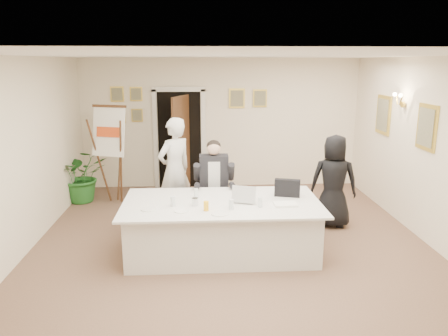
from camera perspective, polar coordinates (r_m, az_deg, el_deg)
name	(u,v)px	position (r m, az deg, el deg)	size (l,w,h in m)	color
floor	(232,250)	(6.59, 1.12, -10.65)	(7.00, 7.00, 0.00)	brown
ceiling	(233,55)	(6.00, 1.24, 14.50)	(6.00, 7.00, 0.02)	white
wall_back	(221,124)	(9.59, -0.44, 5.81)	(6.00, 0.10, 2.80)	white
wall_front	(276,277)	(2.85, 6.74, -13.91)	(6.00, 0.10, 2.80)	white
wall_left	(15,161)	(6.63, -25.64, 0.88)	(0.10, 7.00, 2.80)	white
wall_right	(440,155)	(7.04, 26.33, 1.49)	(0.10, 7.00, 2.80)	white
doorway	(180,142)	(9.46, -5.73, 3.45)	(1.14, 0.86, 2.20)	black
pictures_back_wall	(184,103)	(9.50, -5.31, 8.41)	(3.40, 0.06, 0.80)	gold
pictures_right_wall	(402,120)	(8.02, 22.26, 5.77)	(0.06, 2.20, 0.80)	gold
wall_sconce	(400,100)	(7.96, 22.02, 8.28)	(0.20, 0.30, 0.24)	gold
conference_table	(222,227)	(6.37, -0.31, -7.70)	(2.81, 1.50, 0.78)	silver
seated_man	(214,184)	(7.21, -1.31, -2.13)	(0.64, 0.69, 1.50)	black
flip_chart	(113,159)	(8.74, -14.27, 1.10)	(0.68, 0.51, 1.89)	#3D2813
standing_man	(175,170)	(7.52, -6.46, -0.30)	(0.66, 0.43, 1.82)	silver
standing_woman	(334,181)	(7.49, 14.13, -1.69)	(0.76, 0.50, 1.57)	black
potted_palm	(82,175)	(9.08, -18.05, -0.92)	(0.96, 0.83, 1.06)	#206121
laptop	(243,192)	(6.23, 2.47, -3.12)	(0.34, 0.36, 0.28)	#B7BABC
laptop_bag	(287,188)	(6.51, 8.27, -2.59)	(0.37, 0.10, 0.26)	black
paper_stack	(285,204)	(6.14, 8.02, -4.72)	(0.31, 0.22, 0.03)	white
plate_left	(149,209)	(5.99, -9.83, -5.33)	(0.21, 0.21, 0.01)	white
plate_mid	(181,211)	(5.87, -5.60, -5.60)	(0.20, 0.20, 0.01)	white
plate_near	(220,214)	(5.74, -0.55, -5.99)	(0.23, 0.23, 0.01)	white
glass_a	(173,201)	(6.07, -6.70, -4.35)	(0.07, 0.07, 0.14)	silver
glass_b	(231,205)	(5.90, 0.94, -4.79)	(0.07, 0.07, 0.14)	silver
glass_c	(260,202)	(6.01, 4.75, -4.48)	(0.06, 0.06, 0.14)	silver
glass_d	(196,193)	(6.41, -3.66, -3.32)	(0.06, 0.06, 0.14)	silver
oj_glass	(206,206)	(5.86, -2.35, -4.99)	(0.07, 0.07, 0.13)	yellow
steel_jug	(195,202)	(6.07, -3.80, -4.44)	(0.09, 0.09, 0.11)	silver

